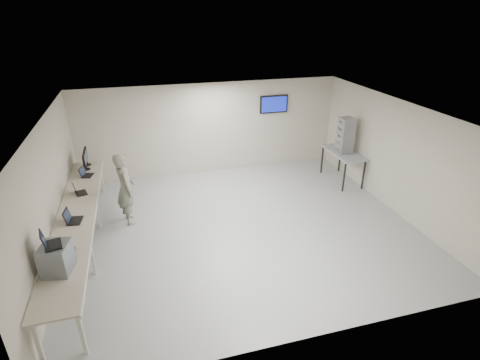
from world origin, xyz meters
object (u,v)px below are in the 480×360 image
object	(u,v)px
soldier	(126,189)
equipment_box	(57,258)
side_table	(343,154)
workbench	(77,218)

from	to	relation	value
soldier	equipment_box	bearing A→B (deg)	148.25
equipment_box	side_table	bearing A→B (deg)	37.12
equipment_box	soldier	size ratio (longest dim) A/B	0.28
soldier	workbench	bearing A→B (deg)	123.64
side_table	soldier	bearing A→B (deg)	-173.35
equipment_box	soldier	distance (m)	3.06
workbench	side_table	bearing A→B (deg)	13.43
workbench	side_table	world-z (taller)	side_table
workbench	equipment_box	distance (m)	1.90
workbench	equipment_box	xyz separation A→B (m)	(-0.06, -1.87, 0.32)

